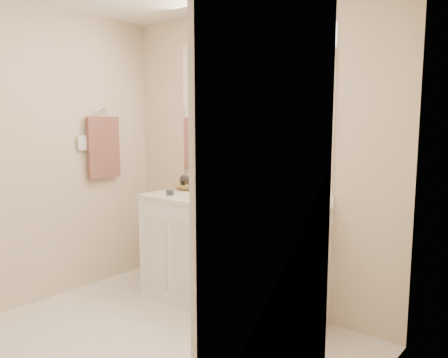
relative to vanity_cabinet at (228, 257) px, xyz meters
name	(u,v)px	position (x,y,z in m)	size (l,w,h in m)	color
wall_back	(249,157)	(0.00, 0.28, 0.77)	(2.60, 0.02, 2.40)	beige
wall_left	(15,158)	(-1.30, -1.02, 0.77)	(0.02, 2.60, 2.40)	beige
wall_right	(318,195)	(1.30, -1.02, 0.77)	(0.02, 2.60, 2.40)	beige
vanity_cabinet	(228,257)	(0.00, 0.00, 0.00)	(1.50, 0.55, 0.85)	white
countertop	(228,202)	(0.00, 0.00, 0.44)	(1.52, 0.57, 0.03)	silver
backsplash	(248,191)	(0.00, 0.26, 0.50)	(1.52, 0.03, 0.08)	white
sink_basin	(226,202)	(0.00, -0.02, 0.44)	(0.37, 0.37, 0.02)	beige
faucet	(241,190)	(0.00, 0.16, 0.51)	(0.02, 0.02, 0.11)	silver
mirror	(249,112)	(0.00, 0.27, 1.14)	(1.48, 0.01, 1.20)	white
blue_mug	(222,190)	(-0.14, 0.09, 0.51)	(0.07, 0.07, 0.10)	navy
tan_cup	(251,194)	(0.12, 0.14, 0.50)	(0.06, 0.06, 0.09)	#CBAB8F
toothbrush	(252,180)	(0.13, 0.14, 0.60)	(0.01, 0.01, 0.18)	#DA398E
mouthwash_bottle	(273,192)	(0.34, 0.11, 0.54)	(0.07, 0.07, 0.18)	#0E77AB
clear_pump_bottle	(311,196)	(0.62, 0.18, 0.53)	(0.06, 0.06, 0.15)	silver
soap_dish	(260,210)	(0.42, -0.16, 0.46)	(0.10, 0.08, 0.01)	silver
green_soap	(260,207)	(0.42, -0.16, 0.48)	(0.07, 0.05, 0.03)	#61C02E
orange_comb	(222,205)	(0.11, -0.21, 0.46)	(0.11, 0.02, 0.00)	#FF601A
dark_jar	(170,192)	(-0.51, -0.13, 0.48)	(0.06, 0.06, 0.05)	#323238
extra_white_bottle	(211,186)	(-0.29, 0.12, 0.52)	(0.04, 0.04, 0.14)	silver
soap_bottle_white	(219,182)	(-0.28, 0.21, 0.55)	(0.07, 0.07, 0.19)	white
soap_bottle_cream	(213,183)	(-0.32, 0.18, 0.54)	(0.08, 0.08, 0.17)	beige
soap_bottle_yellow	(203,182)	(-0.43, 0.18, 0.54)	(0.13, 0.13, 0.16)	#EBEB5B
wicker_basket	(186,187)	(-0.62, 0.16, 0.48)	(0.21, 0.21, 0.05)	olive
hair_dryer	(187,180)	(-0.60, 0.16, 0.54)	(0.07, 0.07, 0.15)	black
towel_ring	(101,114)	(-1.27, -0.25, 1.12)	(0.11, 0.11, 0.01)	silver
hand_towel	(104,147)	(-1.25, -0.25, 0.82)	(0.04, 0.32, 0.55)	#502F2B
switch_plate	(82,143)	(-1.27, -0.45, 0.88)	(0.01, 0.09, 0.13)	silver
door	(273,262)	(1.29, -1.32, 0.57)	(0.02, 0.82, 2.00)	silver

